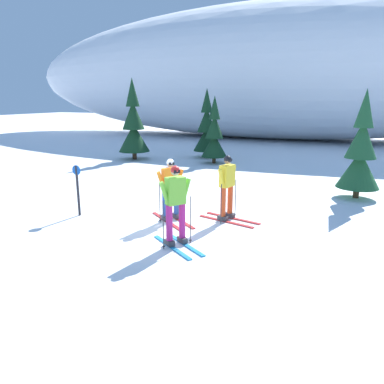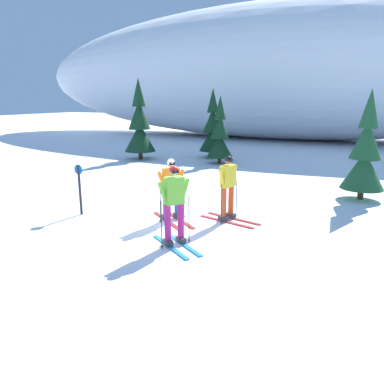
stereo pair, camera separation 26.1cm
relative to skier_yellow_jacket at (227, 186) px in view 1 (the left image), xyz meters
name	(u,v)px [view 1 (the left image)]	position (x,y,z in m)	size (l,w,h in m)	color
ground_plane	(155,227)	(-1.51, -1.38, -0.96)	(120.00, 120.00, 0.00)	white
skier_yellow_jacket	(227,186)	(0.00, 0.00, 0.00)	(1.77, 0.85, 1.80)	red
skier_lime_jacket	(176,204)	(-0.44, -2.22, 0.03)	(1.59, 1.26, 1.86)	#2893CC
skier_orange_jacket	(171,189)	(-1.39, -0.66, -0.06)	(1.71, 1.41, 1.71)	red
pine_tree_far_left	(134,126)	(-8.15, 7.86, 0.86)	(1.67, 1.67, 4.34)	#47301E
pine_tree_center_left	(207,129)	(-4.79, 10.10, 0.64)	(1.48, 1.48, 3.82)	#47301E
pine_tree_center	(214,135)	(-3.70, 8.48, 0.47)	(1.32, 1.32, 3.41)	#47301E
pine_tree_center_right	(360,154)	(3.20, 4.07, 0.55)	(1.39, 1.39, 3.60)	#47301E
snow_ridge_background	(270,73)	(-4.20, 21.96, 4.30)	(45.83, 14.70, 10.52)	white
trail_marker_post	(78,187)	(-3.99, -1.39, -0.13)	(0.28, 0.07, 1.47)	black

